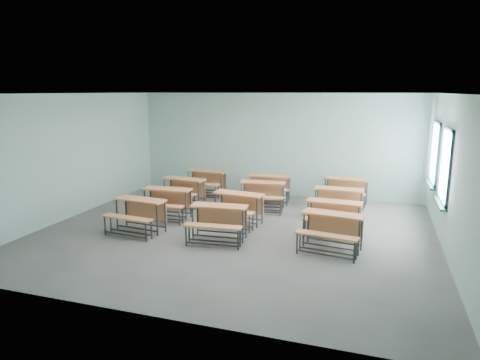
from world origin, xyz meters
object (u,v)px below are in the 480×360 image
object	(u,v)px
desk_unit_r0c1	(218,218)
desk_unit_r3c0	(205,179)
desk_unit_r1c0	(166,199)
desk_unit_r1c1	(237,204)
desk_unit_r3c1	(269,184)
desk_unit_r0c2	(331,226)
desk_unit_r1c2	(333,213)
desk_unit_r2c2	(338,199)
desk_unit_r2c0	(182,188)
desk_unit_r2c1	(262,191)
desk_unit_r3c2	(345,188)
desk_unit_r0c0	(138,210)

from	to	relation	value
desk_unit_r0c1	desk_unit_r3c0	size ratio (longest dim) A/B	1.03
desk_unit_r1c0	desk_unit_r1c1	distance (m)	1.89
desk_unit_r1c0	desk_unit_r3c1	xyz separation A→B (m)	(2.10, 2.56, 0.00)
desk_unit_r3c1	desk_unit_r0c2	bearing A→B (deg)	-63.75
desk_unit_r0c1	desk_unit_r1c2	distance (m)	2.64
desk_unit_r2c2	desk_unit_r3c1	distance (m)	2.43
desk_unit_r2c0	desk_unit_r1c1	bearing A→B (deg)	-24.63
desk_unit_r0c1	desk_unit_r1c0	xyz separation A→B (m)	(-1.88, 1.14, 0.00)
desk_unit_r2c1	desk_unit_r1c1	bearing A→B (deg)	-105.63
desk_unit_r1c1	desk_unit_r3c2	distance (m)	3.61
desk_unit_r0c1	desk_unit_r2c0	world-z (taller)	same
desk_unit_r0c0	desk_unit_r1c0	bearing A→B (deg)	90.18
desk_unit_r3c2	desk_unit_r0c2	bearing A→B (deg)	-84.49
desk_unit_r2c1	desk_unit_r3c1	world-z (taller)	same
desk_unit_r0c0	desk_unit_r0c1	world-z (taller)	same
desk_unit_r0c2	desk_unit_r3c2	world-z (taller)	same
desk_unit_r2c1	desk_unit_r3c0	xyz separation A→B (m)	(-2.16, 1.08, 0.00)
desk_unit_r0c2	desk_unit_r3c0	world-z (taller)	same
desk_unit_r0c0	desk_unit_r3c2	distance (m)	5.93
desk_unit_r3c0	desk_unit_r3c1	world-z (taller)	same
desk_unit_r3c0	desk_unit_r3c2	xyz separation A→B (m)	(4.32, 0.13, 0.00)
desk_unit_r2c1	desk_unit_r3c0	bearing A→B (deg)	147.43
desk_unit_r3c2	desk_unit_r1c0	bearing A→B (deg)	-141.83
desk_unit_r1c0	desk_unit_r2c2	bearing A→B (deg)	14.97
desk_unit_r2c1	desk_unit_r2c2	distance (m)	2.10
desk_unit_r0c2	desk_unit_r1c0	distance (m)	4.43
desk_unit_r1c1	desk_unit_r1c2	xyz separation A→B (m)	(2.36, -0.09, 0.00)
desk_unit_r0c1	desk_unit_r0c2	world-z (taller)	same
desk_unit_r0c1	desk_unit_r1c0	distance (m)	2.19
desk_unit_r0c2	desk_unit_r2c1	xyz separation A→B (m)	(-2.18, 2.57, 0.00)
desk_unit_r0c2	desk_unit_r3c2	distance (m)	3.78
desk_unit_r0c1	desk_unit_r3c0	world-z (taller)	same
desk_unit_r1c1	desk_unit_r2c2	size ratio (longest dim) A/B	1.07
desk_unit_r1c2	desk_unit_r3c2	bearing A→B (deg)	92.03
desk_unit_r0c2	desk_unit_r2c0	distance (m)	5.06
desk_unit_r1c2	desk_unit_r2c0	bearing A→B (deg)	166.50
desk_unit_r3c2	desk_unit_r1c1	bearing A→B (deg)	-126.67
desk_unit_r1c2	desk_unit_r2c1	xyz separation A→B (m)	(-2.11, 1.57, 0.00)
desk_unit_r1c2	desk_unit_r2c2	distance (m)	1.38
desk_unit_r3c1	desk_unit_r3c2	xyz separation A→B (m)	(2.19, 0.23, 0.00)
desk_unit_r3c2	desk_unit_r3c0	bearing A→B (deg)	-173.17
desk_unit_r2c0	desk_unit_r3c1	world-z (taller)	same
desk_unit_r0c2	desk_unit_r2c1	size ratio (longest dim) A/B	1.01
desk_unit_r1c2	desk_unit_r2c2	world-z (taller)	same
desk_unit_r1c2	desk_unit_r0c2	bearing A→B (deg)	-82.89
desk_unit_r2c1	desk_unit_r3c2	distance (m)	2.47
desk_unit_r0c1	desk_unit_r3c2	world-z (taller)	same
desk_unit_r1c1	desk_unit_r1c2	distance (m)	2.36
desk_unit_r1c0	desk_unit_r3c2	xyz separation A→B (m)	(4.30, 2.79, 0.00)
desk_unit_r0c0	desk_unit_r2c1	distance (m)	3.57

